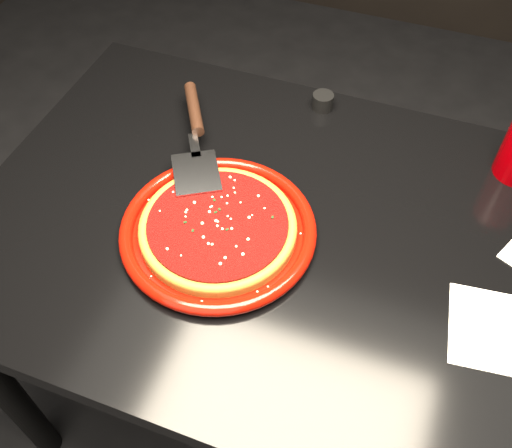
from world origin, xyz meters
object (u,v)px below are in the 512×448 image
at_px(plate, 218,230).
at_px(pizza_server, 196,136).
at_px(ramekin, 323,101).
at_px(table, 289,331).

bearing_deg(plate, pizza_server, 123.85).
bearing_deg(plate, ramekin, 79.10).
distance_m(plate, ramekin, 0.40).
bearing_deg(pizza_server, plate, -86.99).
distance_m(table, ramekin, 0.52).
relative_size(table, plate, 3.45).
bearing_deg(plate, table, 23.51).
height_order(table, pizza_server, pizza_server).
xyz_separation_m(plate, ramekin, (0.08, 0.40, 0.00)).
height_order(pizza_server, ramekin, pizza_server).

